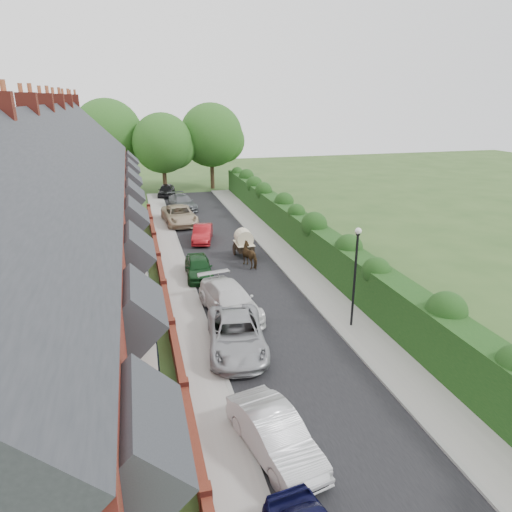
{
  "coord_description": "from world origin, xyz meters",
  "views": [
    {
      "loc": [
        -6.47,
        -14.46,
        10.9
      ],
      "look_at": [
        -0.04,
        9.56,
        2.2
      ],
      "focal_mm": 32.0,
      "sensor_mm": 36.0,
      "label": 1
    }
  ],
  "objects": [
    {
      "name": "car_silver_a",
      "position": [
        -2.83,
        -3.19,
        0.72
      ],
      "size": [
        2.44,
        4.61,
        1.44
      ],
      "primitive_type": "imported",
      "rotation": [
        0.0,
        0.0,
        0.22
      ],
      "color": "silver",
      "rests_on": "ground"
    },
    {
      "name": "tree_far_back",
      "position": [
        -8.59,
        43.08,
        6.62
      ],
      "size": [
        8.4,
        8.0,
        10.82
      ],
      "color": "#332316",
      "rests_on": "ground"
    },
    {
      "name": "lamppost",
      "position": [
        3.4,
        4.0,
        3.3
      ],
      "size": [
        0.32,
        0.32,
        5.16
      ],
      "color": "black",
      "rests_on": "ground"
    },
    {
      "name": "horse",
      "position": [
        0.72,
        13.72,
        0.81
      ],
      "size": [
        1.46,
        2.09,
        1.61
      ],
      "primitive_type": "imported",
      "rotation": [
        0.0,
        0.0,
        3.49
      ],
      "color": "#422E18",
      "rests_on": "ground"
    },
    {
      "name": "horse_cart",
      "position": [
        0.72,
        15.78,
        1.16
      ],
      "size": [
        1.27,
        2.81,
        2.02
      ],
      "color": "black",
      "rests_on": "ground"
    },
    {
      "name": "car_black",
      "position": [
        -3.0,
        38.6,
        0.69
      ],
      "size": [
        2.48,
        4.34,
        1.39
      ],
      "primitive_type": "imported",
      "rotation": [
        0.0,
        0.0,
        -0.22
      ],
      "color": "black",
      "rests_on": "ground"
    },
    {
      "name": "car_green",
      "position": [
        -3.0,
        12.6,
        0.69
      ],
      "size": [
        1.85,
        4.15,
        1.39
      ],
      "primitive_type": "imported",
      "rotation": [
        0.0,
        0.0,
        -0.05
      ],
      "color": "#113916",
      "rests_on": "ground"
    },
    {
      "name": "terrace_row",
      "position": [
        -10.87,
        9.98,
        4.47
      ],
      "size": [
        9.05,
        40.5,
        11.5
      ],
      "color": "maroon",
      "rests_on": "ground"
    },
    {
      "name": "kerb_hedge_side",
      "position": [
        2.55,
        11.0,
        0.07
      ],
      "size": [
        0.18,
        58.0,
        0.13
      ],
      "primitive_type": "cube",
      "color": "#989893",
      "rests_on": "ground"
    },
    {
      "name": "road",
      "position": [
        -0.5,
        11.0,
        0.01
      ],
      "size": [
        6.0,
        58.0,
        0.02
      ],
      "primitive_type": "cube",
      "color": "black",
      "rests_on": "ground"
    },
    {
      "name": "car_grey",
      "position": [
        -1.93,
        31.65,
        0.73
      ],
      "size": [
        2.98,
        5.32,
        1.46
      ],
      "primitive_type": "imported",
      "rotation": [
        0.0,
        0.0,
        0.2
      ],
      "color": "#5A5E61",
      "rests_on": "ground"
    },
    {
      "name": "hedge",
      "position": [
        5.4,
        11.0,
        1.6
      ],
      "size": [
        2.1,
        58.0,
        2.85
      ],
      "color": "#113611",
      "rests_on": "ground"
    },
    {
      "name": "tree_far_left",
      "position": [
        -2.65,
        40.08,
        5.71
      ],
      "size": [
        7.14,
        6.8,
        9.29
      ],
      "color": "#332316",
      "rests_on": "ground"
    },
    {
      "name": "car_white",
      "position": [
        -2.15,
        7.0,
        0.78
      ],
      "size": [
        3.05,
        5.69,
        1.57
      ],
      "primitive_type": "imported",
      "rotation": [
        0.0,
        0.0,
        0.16
      ],
      "color": "silver",
      "rests_on": "ground"
    },
    {
      "name": "tree_far_right",
      "position": [
        3.39,
        42.08,
        6.31
      ],
      "size": [
        7.98,
        7.6,
        10.31
      ],
      "color": "#332316",
      "rests_on": "ground"
    },
    {
      "name": "pavement_hedge_side",
      "position": [
        3.6,
        11.0,
        0.06
      ],
      "size": [
        2.2,
        58.0,
        0.12
      ],
      "primitive_type": "cube",
      "color": "#999791",
      "rests_on": "ground"
    },
    {
      "name": "car_silver_b",
      "position": [
        -2.61,
        3.4,
        0.76
      ],
      "size": [
        3.22,
        5.73,
        1.51
      ],
      "primitive_type": "imported",
      "rotation": [
        0.0,
        0.0,
        -0.13
      ],
      "color": "#A0A2A7",
      "rests_on": "ground"
    },
    {
      "name": "kerb_house_side",
      "position": [
        -3.55,
        11.0,
        0.07
      ],
      "size": [
        0.18,
        58.0,
        0.13
      ],
      "primitive_type": "cube",
      "color": "#989893",
      "rests_on": "ground"
    },
    {
      "name": "ground",
      "position": [
        0.0,
        0.0,
        0.0
      ],
      "size": [
        140.0,
        140.0,
        0.0
      ],
      "primitive_type": "plane",
      "color": "#2D4C1E",
      "rests_on": "ground"
    },
    {
      "name": "car_red",
      "position": [
        -1.6,
        20.17,
        0.66
      ],
      "size": [
        2.26,
        4.22,
        1.32
      ],
      "primitive_type": "imported",
      "rotation": [
        0.0,
        0.0,
        -0.23
      ],
      "color": "maroon",
      "rests_on": "ground"
    },
    {
      "name": "car_beige",
      "position": [
        -2.81,
        26.04,
        0.8
      ],
      "size": [
        3.08,
        5.93,
        1.6
      ],
      "primitive_type": "imported",
      "rotation": [
        0.0,
        0.0,
        0.08
      ],
      "color": "tan",
      "rests_on": "ground"
    },
    {
      "name": "pavement_house_side",
      "position": [
        -4.35,
        11.0,
        0.06
      ],
      "size": [
        1.7,
        58.0,
        0.12
      ],
      "primitive_type": "cube",
      "color": "#999791",
      "rests_on": "ground"
    },
    {
      "name": "garden_wall_row",
      "position": [
        -5.35,
        10.0,
        0.46
      ],
      "size": [
        0.35,
        40.35,
        1.1
      ],
      "color": "maroon",
      "rests_on": "ground"
    }
  ]
}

